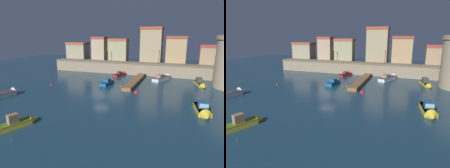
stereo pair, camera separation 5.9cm
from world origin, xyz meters
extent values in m
plane|color=#19384C|center=(0.00, 0.00, 0.00)|extent=(113.64, 113.64, 0.00)
cube|color=gray|center=(0.00, 20.64, 1.46)|extent=(44.80, 3.40, 2.92)
cube|color=#73644F|center=(0.00, 20.64, 3.04)|extent=(44.80, 3.70, 0.24)
cube|color=gray|center=(-18.14, 24.35, 5.13)|extent=(6.07, 4.02, 4.42)
cube|color=#9E4D32|center=(-18.14, 24.35, 7.69)|extent=(6.32, 4.18, 0.70)
cube|color=tan|center=(-10.54, 24.00, 6.00)|extent=(4.04, 3.33, 6.14)
cube|color=#9B3D2B|center=(-10.54, 24.00, 9.42)|extent=(4.20, 3.46, 0.70)
cube|color=#9A956B|center=(-4.64, 23.87, 5.74)|extent=(5.45, 3.06, 5.63)
cube|color=#A64E35|center=(-4.64, 23.87, 8.91)|extent=(5.67, 3.18, 0.70)
cube|color=#9D8B67|center=(4.71, 24.67, 7.30)|extent=(5.54, 4.66, 8.76)
cube|color=#A5412A|center=(4.71, 24.67, 12.03)|extent=(5.77, 4.84, 0.70)
cube|color=tan|center=(11.24, 25.15, 6.13)|extent=(5.03, 5.62, 6.41)
cube|color=brown|center=(11.24, 25.15, 9.68)|extent=(5.23, 5.85, 0.70)
cube|color=#A08260|center=(19.40, 24.20, 5.08)|extent=(4.86, 3.73, 4.30)
cube|color=#983C35|center=(19.40, 24.20, 7.58)|extent=(5.06, 3.88, 0.70)
cube|color=brown|center=(3.54, 11.21, 0.34)|extent=(1.80, 15.46, 0.68)
cylinder|color=brown|center=(4.35, 17.39, 0.35)|extent=(0.20, 0.20, 0.70)
cylinder|color=brown|center=(4.35, 14.30, 0.35)|extent=(0.20, 0.20, 0.70)
cylinder|color=brown|center=(4.35, 11.21, 0.35)|extent=(0.20, 0.20, 0.70)
cylinder|color=brown|center=(4.35, 8.12, 0.35)|extent=(0.20, 0.20, 0.70)
cylinder|color=brown|center=(4.35, 5.02, 0.35)|extent=(0.20, 0.20, 0.70)
cylinder|color=black|center=(-6.67, 20.64, 4.64)|extent=(0.12, 0.12, 2.95)
sphere|color=#F9D172|center=(-6.67, 20.64, 6.26)|extent=(0.32, 0.32, 0.32)
cylinder|color=black|center=(7.33, 20.64, 4.92)|extent=(0.12, 0.12, 3.52)
sphere|color=#F9D172|center=(7.33, 20.64, 6.83)|extent=(0.32, 0.32, 0.32)
cube|color=silver|center=(8.73, 15.43, 0.40)|extent=(3.70, 5.89, 0.80)
cone|color=silver|center=(10.06, 18.66, 0.40)|extent=(1.99, 1.90, 1.58)
cube|color=#5C4A6A|center=(8.73, 15.43, 0.76)|extent=(3.78, 6.01, 0.08)
cube|color=olive|center=(8.44, 14.72, 1.13)|extent=(1.71, 1.96, 0.66)
cube|color=#99B7C6|center=(8.75, 15.48, 1.17)|extent=(1.00, 0.46, 0.40)
cylinder|color=#B2B2B7|center=(8.80, 15.60, 1.71)|extent=(0.08, 0.08, 1.82)
cube|color=gold|center=(16.16, -2.52, 0.35)|extent=(2.14, 4.41, 0.71)
cone|color=gold|center=(16.50, -5.16, 0.35)|extent=(1.67, 1.37, 1.53)
cube|color=#696514|center=(16.16, -2.52, 0.67)|extent=(2.18, 4.50, 0.08)
cube|color=navy|center=(16.20, -2.79, 1.13)|extent=(1.39, 1.40, 0.85)
cube|color=#99B7C6|center=(16.28, -3.41, 1.17)|extent=(1.12, 0.20, 0.51)
cube|color=#195689|center=(-1.63, 6.98, 0.36)|extent=(2.14, 3.75, 0.71)
cone|color=#195689|center=(-1.23, 9.16, 0.36)|extent=(1.60, 1.24, 1.44)
cube|color=#0B2934|center=(-1.63, 6.98, 0.67)|extent=(2.18, 3.83, 0.08)
cube|color=navy|center=(-1.63, 7.01, 1.04)|extent=(1.40, 1.40, 0.65)
cube|color=silver|center=(-15.44, -6.91, 0.41)|extent=(2.67, 4.49, 0.82)
cone|color=silver|center=(-14.85, -4.34, 0.41)|extent=(1.92, 1.52, 1.70)
cube|color=#5D5056|center=(-15.44, -6.91, 0.78)|extent=(2.73, 4.58, 0.08)
cube|color=red|center=(-2.06, 16.73, 0.29)|extent=(2.56, 3.90, 0.58)
cone|color=red|center=(-1.28, 18.87, 0.29)|extent=(1.60, 1.41, 1.33)
cube|color=#4F110C|center=(-2.06, 16.73, 0.54)|extent=(2.61, 3.98, 0.08)
cube|color=#333842|center=(-2.05, 16.74, 0.89)|extent=(1.05, 1.10, 0.62)
cube|color=#99B7C6|center=(-1.90, 17.15, 0.93)|extent=(0.70, 0.30, 0.37)
cube|color=gold|center=(-4.55, -15.33, 0.32)|extent=(2.76, 4.43, 0.64)
cone|color=gold|center=(-3.53, -12.84, 0.32)|extent=(1.54, 1.55, 1.17)
cube|color=#536C18|center=(-4.55, -15.33, 0.60)|extent=(2.81, 4.52, 0.08)
cube|color=olive|center=(-4.47, -15.13, 1.15)|extent=(1.18, 1.34, 1.03)
cube|color=gold|center=(16.83, 13.82, 0.25)|extent=(2.29, 4.86, 0.50)
cone|color=gold|center=(17.48, 10.94, 0.25)|extent=(1.48, 1.55, 1.22)
cube|color=#544418|center=(16.83, 13.82, 0.46)|extent=(2.34, 4.96, 0.08)
cube|color=#333842|center=(16.74, 14.23, 0.95)|extent=(1.33, 1.57, 0.91)
sphere|color=red|center=(-12.75, 3.00, 0.00)|extent=(0.55, 0.55, 0.55)
sphere|color=red|center=(5.55, 3.37, 0.00)|extent=(0.77, 0.77, 0.77)
sphere|color=#EA4C19|center=(1.51, 6.84, 0.00)|extent=(0.46, 0.46, 0.46)
camera|label=1|loc=(13.13, -30.75, 10.39)|focal=31.61mm
camera|label=2|loc=(13.19, -30.73, 10.39)|focal=31.61mm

